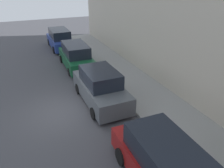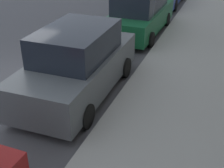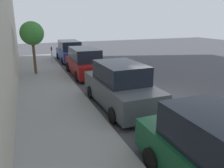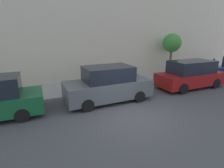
# 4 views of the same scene
# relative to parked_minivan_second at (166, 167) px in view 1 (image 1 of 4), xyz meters

# --- Properties ---
(ground_plane) EXTENTS (60.00, 60.00, 0.00)m
(ground_plane) POSITION_rel_parked_minivan_second_xyz_m (-2.26, 6.05, -0.92)
(ground_plane) COLOR #424247
(sidewalk) EXTENTS (3.18, 32.00, 0.15)m
(sidewalk) POSITION_rel_parked_minivan_second_xyz_m (2.83, 6.05, -0.85)
(sidewalk) COLOR gray
(sidewalk) RESTS_ON ground_plane
(parked_minivan_second) EXTENTS (2.02, 4.93, 1.90)m
(parked_minivan_second) POSITION_rel_parked_minivan_second_xyz_m (0.00, 0.00, 0.00)
(parked_minivan_second) COLOR maroon
(parked_minivan_second) RESTS_ON ground_plane
(parked_suv_third) EXTENTS (2.08, 4.82, 1.98)m
(parked_suv_third) POSITION_rel_parked_minivan_second_xyz_m (0.03, 6.27, 0.01)
(parked_suv_third) COLOR #4C5156
(parked_suv_third) RESTS_ON ground_plane
(parked_minivan_fourth) EXTENTS (2.02, 4.94, 1.90)m
(parked_minivan_fourth) POSITION_rel_parked_minivan_second_xyz_m (0.15, 12.15, 0.00)
(parked_minivan_fourth) COLOR #14512D
(parked_minivan_fourth) RESTS_ON ground_plane
(parked_minivan_fifth) EXTENTS (2.02, 4.93, 1.90)m
(parked_minivan_fifth) POSITION_rel_parked_minivan_second_xyz_m (-0.00, 17.94, 0.00)
(parked_minivan_fifth) COLOR navy
(parked_minivan_fifth) RESTS_ON ground_plane
(fire_hydrant) EXTENTS (0.20, 0.20, 0.69)m
(fire_hydrant) POSITION_rel_parked_minivan_second_xyz_m (1.59, 21.01, -0.43)
(fire_hydrant) COLOR gold
(fire_hydrant) RESTS_ON sidewalk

